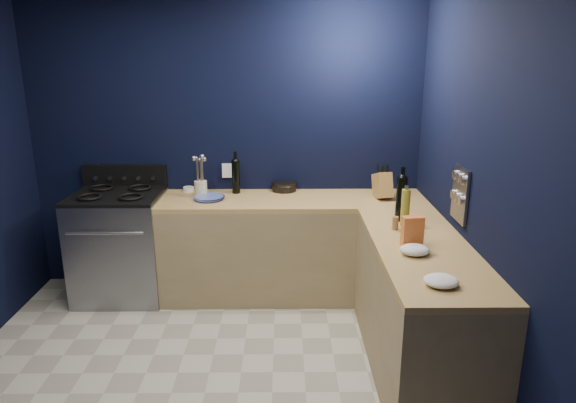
{
  "coord_description": "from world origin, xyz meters",
  "views": [
    {
      "loc": [
        0.51,
        -2.86,
        2.14
      ],
      "look_at": [
        0.55,
        1.0,
        1.0
      ],
      "focal_mm": 32.17,
      "sensor_mm": 36.0,
      "label": 1
    }
  ],
  "objects_px": {
    "gas_range": "(121,247)",
    "utensil_crock": "(201,189)",
    "crouton_bag": "(412,231)",
    "knife_block": "(382,186)",
    "plate_stack": "(209,198)"
  },
  "relations": [
    {
      "from": "gas_range",
      "to": "utensil_crock",
      "type": "height_order",
      "value": "utensil_crock"
    },
    {
      "from": "crouton_bag",
      "to": "utensil_crock",
      "type": "bearing_deg",
      "value": 134.04
    },
    {
      "from": "gas_range",
      "to": "knife_block",
      "type": "distance_m",
      "value": 2.37
    },
    {
      "from": "knife_block",
      "to": "plate_stack",
      "type": "bearing_deg",
      "value": 171.52
    },
    {
      "from": "knife_block",
      "to": "gas_range",
      "type": "bearing_deg",
      "value": 170.61
    },
    {
      "from": "gas_range",
      "to": "plate_stack",
      "type": "distance_m",
      "value": 0.92
    },
    {
      "from": "gas_range",
      "to": "utensil_crock",
      "type": "bearing_deg",
      "value": 7.41
    },
    {
      "from": "utensil_crock",
      "to": "crouton_bag",
      "type": "relative_size",
      "value": 0.68
    },
    {
      "from": "gas_range",
      "to": "utensil_crock",
      "type": "distance_m",
      "value": 0.89
    },
    {
      "from": "gas_range",
      "to": "crouton_bag",
      "type": "height_order",
      "value": "crouton_bag"
    },
    {
      "from": "utensil_crock",
      "to": "knife_block",
      "type": "xyz_separation_m",
      "value": [
        1.58,
        -0.07,
        0.04
      ]
    },
    {
      "from": "crouton_bag",
      "to": "gas_range",
      "type": "bearing_deg",
      "value": 145.72
    },
    {
      "from": "utensil_crock",
      "to": "crouton_bag",
      "type": "height_order",
      "value": "crouton_bag"
    },
    {
      "from": "gas_range",
      "to": "plate_stack",
      "type": "xyz_separation_m",
      "value": [
        0.8,
        -0.01,
        0.46
      ]
    },
    {
      "from": "gas_range",
      "to": "plate_stack",
      "type": "height_order",
      "value": "plate_stack"
    }
  ]
}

